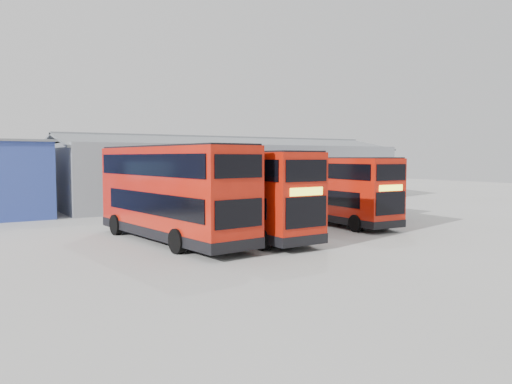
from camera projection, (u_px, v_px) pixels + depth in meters
name	position (u px, v px, depth m)	size (l,w,h in m)	color
ground_plane	(286.00, 239.00, 24.44)	(120.00, 120.00, 0.00)	#9B9B96
maintenance_shed	(229.00, 173.00, 45.38)	(30.50, 12.00, 5.89)	gray
double_decker_left	(172.00, 194.00, 23.36)	(3.65, 10.92, 4.54)	#B1180A
double_decker_centre	(242.00, 195.00, 24.79)	(2.79, 10.18, 4.27)	#B1180A
double_decker_right	(334.00, 191.00, 29.88)	(2.79, 9.55, 3.99)	#B1180A
single_decker_blue	(330.00, 194.00, 36.23)	(3.18, 10.14, 2.71)	#0C1236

